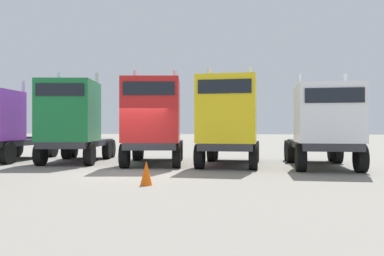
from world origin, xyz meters
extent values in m
plane|color=gray|center=(0.00, 0.00, 0.00)|extent=(200.00, 200.00, 0.00)
cube|color=#333338|center=(-7.97, 4.23, 0.95)|extent=(2.73, 5.97, 0.30)
cylinder|color=silver|center=(-6.98, 3.81, 2.60)|extent=(0.20, 0.20, 3.00)
cylinder|color=#333338|center=(-8.09, 5.49, 1.16)|extent=(1.20, 1.20, 0.12)
cylinder|color=black|center=(-6.67, 2.14, 0.53)|extent=(0.45, 1.08, 1.05)
cylinder|color=black|center=(-7.00, 5.62, 0.53)|extent=(0.45, 1.08, 1.05)
cylinder|color=black|center=(-9.19, 5.41, 0.53)|extent=(0.45, 1.08, 1.05)
cylinder|color=black|center=(-7.10, 6.71, 0.53)|extent=(0.45, 1.08, 1.05)
cylinder|color=black|center=(-9.29, 6.51, 0.53)|extent=(0.45, 1.08, 1.05)
cube|color=#333338|center=(-4.18, 4.37, 0.93)|extent=(3.31, 6.35, 0.30)
cube|color=#197238|center=(-3.85, 2.66, 2.48)|extent=(2.84, 2.97, 2.80)
cube|color=black|center=(-3.60, 1.38, 3.36)|extent=(2.07, 0.44, 0.55)
cylinder|color=silver|center=(-3.19, 4.24, 2.78)|extent=(0.21, 0.21, 3.40)
cylinder|color=silver|center=(-5.05, 3.88, 2.78)|extent=(0.21, 0.21, 3.40)
cylinder|color=#333338|center=(-4.43, 5.67, 1.14)|extent=(1.29, 1.29, 0.12)
cylinder|color=black|center=(-2.66, 2.30, 0.52)|extent=(0.54, 1.08, 1.03)
cylinder|color=black|center=(-4.81, 1.88, 0.52)|extent=(0.54, 1.08, 1.03)
cylinder|color=black|center=(-3.37, 5.97, 0.52)|extent=(0.54, 1.08, 1.03)
cylinder|color=black|center=(-5.53, 5.55, 0.52)|extent=(0.54, 1.08, 1.03)
cylinder|color=black|center=(-3.58, 7.05, 0.52)|extent=(0.54, 1.08, 1.03)
cylinder|color=black|center=(-5.74, 6.63, 0.52)|extent=(0.54, 1.08, 1.03)
cube|color=#333338|center=(-0.08, 4.07, 0.93)|extent=(3.30, 6.43, 0.30)
cube|color=red|center=(0.26, 2.28, 2.45)|extent=(2.82, 2.88, 2.74)
cube|color=black|center=(0.50, 1.04, 3.30)|extent=(2.07, 0.43, 0.55)
cylinder|color=silver|center=(0.94, 3.82, 2.75)|extent=(0.21, 0.21, 3.34)
cylinder|color=silver|center=(-0.93, 3.47, 2.75)|extent=(0.21, 0.21, 3.34)
cylinder|color=#333338|center=(-0.33, 5.40, 1.14)|extent=(1.28, 1.28, 0.12)
cylinder|color=black|center=(1.44, 1.95, 0.52)|extent=(0.54, 1.08, 1.03)
cylinder|color=black|center=(-0.72, 1.55, 0.52)|extent=(0.54, 1.08, 1.03)
cylinder|color=black|center=(0.73, 5.72, 0.52)|extent=(0.54, 1.08, 1.03)
cylinder|color=black|center=(-1.43, 5.31, 0.52)|extent=(0.54, 1.08, 1.03)
cylinder|color=black|center=(0.53, 6.80, 0.52)|extent=(0.54, 1.08, 1.03)
cylinder|color=black|center=(-1.63, 6.39, 0.52)|extent=(0.54, 1.08, 1.03)
cube|color=#333338|center=(3.56, 4.09, 0.93)|extent=(2.23, 5.98, 0.30)
cube|color=yellow|center=(3.55, 2.31, 2.46)|extent=(2.41, 2.42, 2.77)
cube|color=black|center=(3.55, 1.09, 3.32)|extent=(2.10, 0.05, 0.55)
cylinder|color=silver|center=(4.51, 3.65, 2.76)|extent=(0.18, 0.18, 3.37)
cylinder|color=silver|center=(2.61, 3.66, 2.76)|extent=(0.18, 0.18, 3.37)
cylinder|color=#333338|center=(3.57, 5.40, 1.14)|extent=(1.11, 1.11, 0.12)
cylinder|color=black|center=(4.65, 1.80, 0.51)|extent=(0.36, 1.03, 1.03)
cylinder|color=black|center=(2.45, 1.81, 0.51)|extent=(0.36, 1.03, 1.03)
cylinder|color=black|center=(4.67, 5.47, 0.51)|extent=(0.36, 1.03, 1.03)
cylinder|color=black|center=(2.47, 5.48, 0.51)|extent=(0.36, 1.03, 1.03)
cylinder|color=black|center=(4.68, 6.57, 0.51)|extent=(0.36, 1.03, 1.03)
cylinder|color=black|center=(2.48, 6.58, 0.51)|extent=(0.36, 1.03, 1.03)
cube|color=#333338|center=(7.51, 3.95, 0.97)|extent=(2.36, 6.29, 0.30)
cube|color=white|center=(7.56, 1.97, 2.27)|extent=(2.46, 2.33, 2.29)
cube|color=black|center=(7.59, 0.81, 2.89)|extent=(2.10, 0.09, 0.55)
cylinder|color=silver|center=(8.48, 3.27, 2.57)|extent=(0.18, 0.18, 2.89)
cylinder|color=silver|center=(6.58, 3.22, 2.57)|extent=(0.18, 0.18, 2.89)
cylinder|color=#333338|center=(7.48, 5.32, 1.18)|extent=(1.13, 1.13, 0.12)
cylinder|color=black|center=(8.67, 1.56, 0.54)|extent=(0.38, 1.08, 1.07)
cylinder|color=black|center=(6.47, 1.51, 0.54)|extent=(0.38, 1.08, 1.07)
cylinder|color=black|center=(8.57, 5.50, 0.54)|extent=(0.38, 1.08, 1.07)
cylinder|color=black|center=(6.37, 5.44, 0.54)|extent=(0.38, 1.08, 1.07)
cylinder|color=black|center=(8.55, 6.60, 0.54)|extent=(0.38, 1.08, 1.07)
cylinder|color=black|center=(6.35, 6.54, 0.54)|extent=(0.38, 1.08, 1.07)
cone|color=#F2590C|center=(1.63, -2.99, 0.36)|extent=(0.36, 0.36, 0.73)
camera|label=1|loc=(4.96, -13.81, 1.67)|focal=35.75mm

